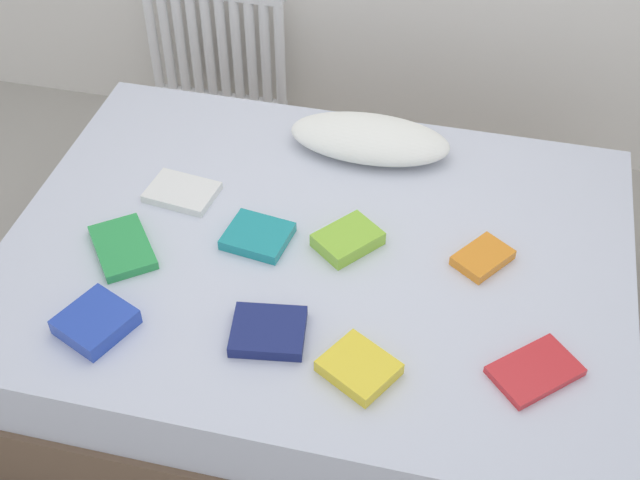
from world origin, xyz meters
TOP-DOWN VIEW (x-y plane):
  - ground_plane at (0.00, 0.00)m, footprint 8.00×8.00m
  - bed at (0.00, 0.00)m, footprint 2.00×1.50m
  - radiator at (-0.74, 1.20)m, footprint 0.63×0.04m
  - pillow at (0.07, 0.52)m, footprint 0.57×0.27m
  - textbook_blue at (-0.53, -0.47)m, footprint 0.24×0.24m
  - textbook_yellow at (0.23, -0.45)m, footprint 0.24×0.23m
  - textbook_orange at (0.52, 0.05)m, footprint 0.20×0.21m
  - textbook_green at (-0.58, -0.16)m, footprint 0.28×0.30m
  - textbook_red at (0.70, -0.35)m, footprint 0.27×0.27m
  - textbook_navy at (-0.05, -0.39)m, footprint 0.23×0.21m
  - textbook_lime at (0.09, 0.03)m, footprint 0.23×0.24m
  - textbook_teal at (-0.19, -0.02)m, footprint 0.22×0.20m
  - textbook_white at (-0.50, 0.14)m, footprint 0.24×0.19m

SIDE VIEW (x-z plane):
  - ground_plane at x=0.00m, z-range 0.00..0.00m
  - bed at x=0.00m, z-range 0.00..0.50m
  - radiator at x=-0.74m, z-range 0.14..0.69m
  - textbook_red at x=0.70m, z-range 0.50..0.52m
  - textbook_white at x=-0.50m, z-range 0.50..0.53m
  - textbook_green at x=-0.58m, z-range 0.50..0.53m
  - textbook_orange at x=0.52m, z-range 0.50..0.53m
  - textbook_teal at x=-0.19m, z-range 0.50..0.54m
  - textbook_navy at x=-0.05m, z-range 0.50..0.54m
  - textbook_yellow at x=0.23m, z-range 0.50..0.54m
  - textbook_lime at x=0.09m, z-range 0.50..0.55m
  - textbook_blue at x=-0.53m, z-range 0.50..0.55m
  - pillow at x=0.07m, z-range 0.50..0.61m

